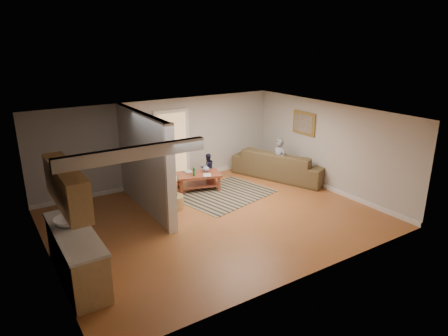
{
  "coord_description": "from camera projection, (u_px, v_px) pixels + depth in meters",
  "views": [
    {
      "loc": [
        -4.62,
        -7.53,
        4.19
      ],
      "look_at": [
        0.47,
        0.36,
        1.1
      ],
      "focal_mm": 32.0,
      "sensor_mm": 36.0,
      "label": 1
    }
  ],
  "objects": [
    {
      "name": "speaker_right",
      "position": [
        135.0,
        176.0,
        11.18
      ],
      "size": [
        0.12,
        0.12,
        0.96
      ],
      "primitive_type": "cube",
      "rotation": [
        0.0,
        0.0,
        -0.31
      ],
      "color": "black",
      "rests_on": "ground"
    },
    {
      "name": "area_rug",
      "position": [
        225.0,
        194.0,
        11.14
      ],
      "size": [
        2.84,
        2.34,
        0.01
      ],
      "primitive_type": "cube",
      "rotation": [
        0.0,
        0.0,
        0.23
      ],
      "color": "black",
      "rests_on": "ground"
    },
    {
      "name": "speaker_left",
      "position": [
        157.0,
        191.0,
        9.97
      ],
      "size": [
        0.12,
        0.12,
        1.05
      ],
      "primitive_type": "cube",
      "rotation": [
        0.0,
        0.0,
        -0.17
      ],
      "color": "black",
      "rests_on": "ground"
    },
    {
      "name": "tv_console",
      "position": [
        160.0,
        180.0,
        10.33
      ],
      "size": [
        0.52,
        1.2,
        1.01
      ],
      "rotation": [
        0.0,
        0.0,
        -0.06
      ],
      "color": "maroon",
      "rests_on": "ground"
    },
    {
      "name": "sofa",
      "position": [
        280.0,
        177.0,
        12.56
      ],
      "size": [
        2.18,
        3.16,
        0.86
      ],
      "primitive_type": "imported",
      "rotation": [
        0.0,
        0.0,
        1.96
      ],
      "color": "#473823",
      "rests_on": "ground"
    },
    {
      "name": "toddler",
      "position": [
        208.0,
        181.0,
        12.17
      ],
      "size": [
        0.47,
        0.39,
        0.88
      ],
      "primitive_type": "imported",
      "rotation": [
        0.0,
        0.0,
        2.99
      ],
      "color": "#1C1D3B",
      "rests_on": "ground"
    },
    {
      "name": "ground",
      "position": [
        216.0,
        218.0,
        9.69
      ],
      "size": [
        7.5,
        7.5,
        0.0
      ],
      "primitive_type": "plane",
      "color": "#925825",
      "rests_on": "ground"
    },
    {
      "name": "room_shell",
      "position": [
        166.0,
        164.0,
        9.03
      ],
      "size": [
        7.54,
        6.02,
        2.52
      ],
      "color": "beige",
      "rests_on": "ground"
    },
    {
      "name": "coffee_table",
      "position": [
        199.0,
        177.0,
        11.43
      ],
      "size": [
        1.37,
        1.05,
        0.72
      ],
      "rotation": [
        0.0,
        0.0,
        -0.31
      ],
      "color": "maroon",
      "rests_on": "ground"
    },
    {
      "name": "toy_basket",
      "position": [
        174.0,
        201.0,
        10.19
      ],
      "size": [
        0.52,
        0.52,
        0.46
      ],
      "color": "olive",
      "rests_on": "ground"
    },
    {
      "name": "child",
      "position": [
        278.0,
        180.0,
        12.24
      ],
      "size": [
        0.36,
        0.51,
        1.32
      ],
      "primitive_type": "imported",
      "rotation": [
        0.0,
        0.0,
        -1.47
      ],
      "color": "gray",
      "rests_on": "ground"
    }
  ]
}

